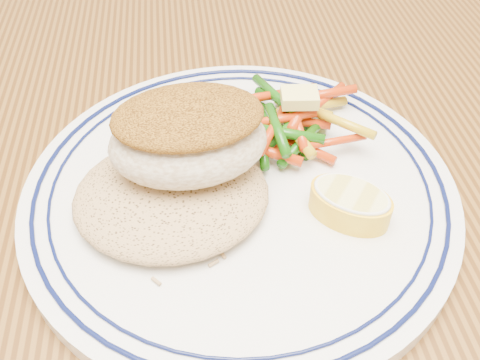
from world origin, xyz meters
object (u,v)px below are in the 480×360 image
plate (240,191)px  rice_pilaf (171,192)px  fish_fillet (188,136)px  lemon_wedge (350,203)px  dining_table (244,324)px  vegetable_pile (292,121)px

plate → rice_pilaf: bearing=-164.9°
fish_fillet → lemon_wedge: size_ratio=1.52×
plate → rice_pilaf: (-0.05, -0.01, 0.02)m
dining_table → plate: 0.11m
dining_table → lemon_wedge: (0.07, 0.01, 0.12)m
vegetable_pile → lemon_wedge: size_ratio=1.52×
dining_table → plate: bearing=86.9°
dining_table → vegetable_pile: size_ratio=13.96×
rice_pilaf → vegetable_pile: bearing=33.6°
rice_pilaf → vegetable_pile: size_ratio=1.20×
lemon_wedge → plate: bearing=151.7°
vegetable_pile → lemon_wedge: bearing=-75.4°
dining_table → plate: plate is taller
plate → lemon_wedge: (0.07, -0.04, 0.02)m
fish_fillet → lemon_wedge: bearing=-22.1°
rice_pilaf → lemon_wedge: 0.12m
rice_pilaf → fish_fillet: 0.04m
fish_fillet → plate: bearing=-7.5°
fish_fillet → vegetable_pile: size_ratio=1.00×
dining_table → fish_fillet: size_ratio=14.00×
rice_pilaf → dining_table: bearing=-34.6°
plate → fish_fillet: (-0.03, 0.00, 0.05)m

